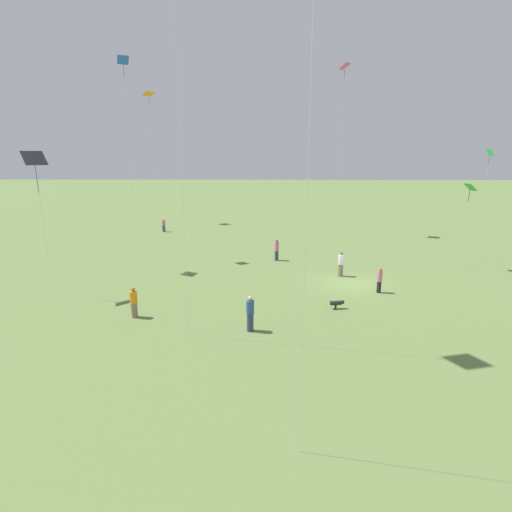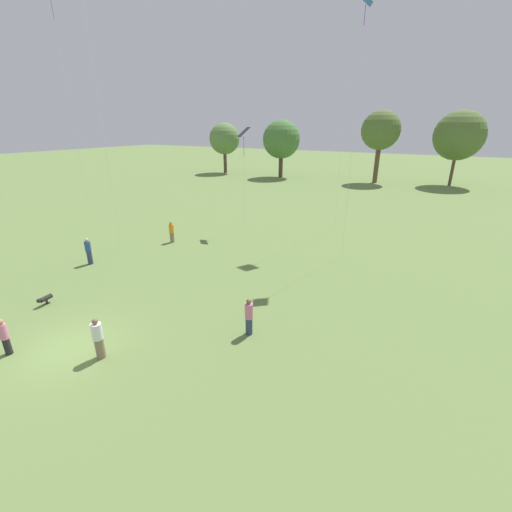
{
  "view_description": "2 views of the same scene",
  "coord_description": "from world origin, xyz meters",
  "px_view_note": "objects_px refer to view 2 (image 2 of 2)",
  "views": [
    {
      "loc": [
        -26.46,
        6.15,
        8.66
      ],
      "look_at": [
        -0.35,
        6.58,
        2.04
      ],
      "focal_mm": 28.0,
      "sensor_mm": 36.0,
      "label": 1
    },
    {
      "loc": [
        13.26,
        -6.62,
        9.07
      ],
      "look_at": [
        4.77,
        8.09,
        2.54
      ],
      "focal_mm": 24.0,
      "sensor_mm": 36.0,
      "label": 2
    }
  ],
  "objects_px": {
    "person_4": "(89,251)",
    "person_5": "(4,337)",
    "person_0": "(249,317)",
    "kite_0": "(244,135)",
    "kite_3": "(51,2)",
    "kite_1": "(364,18)",
    "dog_0": "(44,299)",
    "person_1": "(172,232)",
    "person_2": "(98,339)"
  },
  "relations": [
    {
      "from": "dog_0",
      "to": "person_0",
      "type": "bearing_deg",
      "value": -171.93
    },
    {
      "from": "person_1",
      "to": "dog_0",
      "type": "xyz_separation_m",
      "value": [
        1.42,
        -11.35,
        -0.51
      ]
    },
    {
      "from": "person_0",
      "to": "dog_0",
      "type": "xyz_separation_m",
      "value": [
        -10.92,
        -3.14,
        -0.55
      ]
    },
    {
      "from": "person_4",
      "to": "person_5",
      "type": "bearing_deg",
      "value": -139.76
    },
    {
      "from": "person_4",
      "to": "kite_1",
      "type": "relative_size",
      "value": 0.12
    },
    {
      "from": "person_2",
      "to": "kite_0",
      "type": "height_order",
      "value": "kite_0"
    },
    {
      "from": "kite_1",
      "to": "person_0",
      "type": "bearing_deg",
      "value": -163.75
    },
    {
      "from": "person_0",
      "to": "dog_0",
      "type": "relative_size",
      "value": 2.14
    },
    {
      "from": "person_5",
      "to": "kite_3",
      "type": "bearing_deg",
      "value": -25.09
    },
    {
      "from": "dog_0",
      "to": "kite_0",
      "type": "bearing_deg",
      "value": -103.69
    },
    {
      "from": "person_2",
      "to": "kite_0",
      "type": "distance_m",
      "value": 20.91
    },
    {
      "from": "kite_3",
      "to": "person_4",
      "type": "bearing_deg",
      "value": -106.85
    },
    {
      "from": "person_4",
      "to": "person_5",
      "type": "relative_size",
      "value": 1.11
    },
    {
      "from": "person_0",
      "to": "person_2",
      "type": "distance_m",
      "value": 6.37
    },
    {
      "from": "person_4",
      "to": "kite_3",
      "type": "bearing_deg",
      "value": 59.24
    },
    {
      "from": "person_2",
      "to": "kite_3",
      "type": "xyz_separation_m",
      "value": [
        -24.24,
        16.61,
        18.86
      ]
    },
    {
      "from": "person_4",
      "to": "kite_0",
      "type": "height_order",
      "value": "kite_0"
    },
    {
      "from": "person_0",
      "to": "kite_3",
      "type": "height_order",
      "value": "kite_3"
    },
    {
      "from": "person_5",
      "to": "kite_1",
      "type": "xyz_separation_m",
      "value": [
        8.78,
        18.4,
        14.04
      ]
    },
    {
      "from": "person_4",
      "to": "dog_0",
      "type": "relative_size",
      "value": 2.2
    },
    {
      "from": "kite_1",
      "to": "dog_0",
      "type": "relative_size",
      "value": 18.97
    },
    {
      "from": "kite_0",
      "to": "person_1",
      "type": "bearing_deg",
      "value": -26.72
    },
    {
      "from": "person_4",
      "to": "person_2",
      "type": "bearing_deg",
      "value": -119.58
    },
    {
      "from": "person_5",
      "to": "dog_0",
      "type": "bearing_deg",
      "value": -31.53
    },
    {
      "from": "person_5",
      "to": "kite_3",
      "type": "distance_m",
      "value": 33.53
    },
    {
      "from": "kite_0",
      "to": "kite_1",
      "type": "distance_m",
      "value": 12.13
    },
    {
      "from": "kite_0",
      "to": "dog_0",
      "type": "distance_m",
      "value": 19.36
    },
    {
      "from": "person_0",
      "to": "kite_0",
      "type": "relative_size",
      "value": 0.2
    },
    {
      "from": "kite_3",
      "to": "dog_0",
      "type": "bearing_deg",
      "value": -112.49
    },
    {
      "from": "kite_1",
      "to": "dog_0",
      "type": "bearing_deg",
      "value": 162.26
    },
    {
      "from": "person_1",
      "to": "kite_0",
      "type": "xyz_separation_m",
      "value": [
        3.19,
        6.23,
        7.43
      ]
    },
    {
      "from": "kite_1",
      "to": "person_2",
      "type": "bearing_deg",
      "value": -177.62
    },
    {
      "from": "person_1",
      "to": "dog_0",
      "type": "distance_m",
      "value": 11.45
    },
    {
      "from": "person_5",
      "to": "kite_0",
      "type": "height_order",
      "value": "kite_0"
    },
    {
      "from": "person_0",
      "to": "person_1",
      "type": "relative_size",
      "value": 1.04
    },
    {
      "from": "person_1",
      "to": "kite_3",
      "type": "xyz_separation_m",
      "value": [
        -16.36,
        3.85,
        18.91
      ]
    },
    {
      "from": "person_4",
      "to": "person_5",
      "type": "xyz_separation_m",
      "value": [
        5.95,
        -8.16,
        -0.08
      ]
    },
    {
      "from": "person_0",
      "to": "kite_3",
      "type": "relative_size",
      "value": 0.09
    },
    {
      "from": "person_0",
      "to": "kite_1",
      "type": "bearing_deg",
      "value": -124.82
    },
    {
      "from": "person_0",
      "to": "person_5",
      "type": "distance_m",
      "value": 10.24
    },
    {
      "from": "person_0",
      "to": "kite_0",
      "type": "distance_m",
      "value": 18.62
    },
    {
      "from": "kite_3",
      "to": "person_0",
      "type": "bearing_deg",
      "value": -94.77
    },
    {
      "from": "kite_1",
      "to": "kite_3",
      "type": "relative_size",
      "value": 0.77
    },
    {
      "from": "person_1",
      "to": "person_2",
      "type": "bearing_deg",
      "value": -90.8
    },
    {
      "from": "person_4",
      "to": "kite_1",
      "type": "xyz_separation_m",
      "value": [
        14.73,
        10.24,
        13.96
      ]
    },
    {
      "from": "person_5",
      "to": "kite_0",
      "type": "bearing_deg",
      "value": -70.3
    },
    {
      "from": "person_2",
      "to": "person_5",
      "type": "xyz_separation_m",
      "value": [
        -3.58,
        -1.8,
        -0.06
      ]
    },
    {
      "from": "person_5",
      "to": "dog_0",
      "type": "distance_m",
      "value": 4.35
    },
    {
      "from": "dog_0",
      "to": "kite_3",
      "type": "bearing_deg",
      "value": -48.49
    },
    {
      "from": "person_2",
      "to": "kite_0",
      "type": "xyz_separation_m",
      "value": [
        -4.7,
        18.99,
        7.38
      ]
    }
  ]
}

